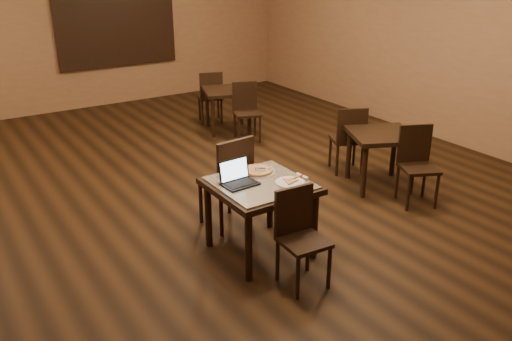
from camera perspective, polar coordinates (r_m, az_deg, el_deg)
ground at (r=6.79m, az=-3.17°, el=-2.55°), size 10.00×10.00×0.00m
wall_back at (r=10.89m, az=-17.08°, el=14.19°), size 8.00×0.02×3.00m
wall_right at (r=8.96m, az=19.90°, el=12.31°), size 0.02×10.00×3.00m
mural at (r=11.00m, az=-14.49°, el=14.79°), size 2.34×0.05×1.64m
tiled_table at (r=5.27m, az=0.47°, el=-2.26°), size 0.92×0.92×0.76m
chair_main_near at (r=4.88m, az=4.56°, el=-6.37°), size 0.41×0.41×0.90m
chair_main_far at (r=5.77m, az=-2.78°, el=-0.77°), size 0.50×0.50×1.05m
laptop at (r=5.18m, az=-1.99°, el=-0.73°), size 0.34×0.27×0.22m
plate at (r=5.20m, az=3.59°, el=-1.27°), size 0.28×0.28×0.02m
pizza_slice at (r=5.20m, az=3.60°, el=-1.13°), size 0.23×0.23×0.02m
pizza_pan at (r=5.47m, az=0.14°, el=-0.08°), size 0.37×0.37×0.01m
pizza_whole at (r=5.46m, az=0.14°, el=0.05°), size 0.31×0.31×0.02m
spatula at (r=5.45m, az=0.43°, el=0.12°), size 0.25×0.22×0.01m
napkin_roll at (r=5.33m, az=4.90°, el=-0.62°), size 0.05×0.16×0.04m
other_table_a at (r=9.07m, az=-3.03°, el=7.79°), size 0.96×0.96×0.71m
other_table_a_chair_near at (r=8.66m, az=-1.06°, el=6.63°), size 0.50×0.50×0.91m
other_table_a_chair_far at (r=9.53m, az=-4.80°, el=8.01°), size 0.50×0.50×0.91m
other_table_c at (r=7.00m, az=13.05°, el=2.95°), size 1.02×1.02×0.72m
other_table_c_chair_near at (r=6.70m, az=16.54°, el=1.07°), size 0.54×0.54×0.94m
other_table_c_chair_far at (r=7.37m, az=9.77°, el=3.59°), size 0.54×0.54×0.94m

